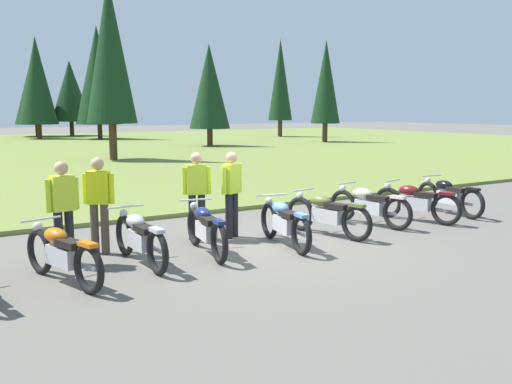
% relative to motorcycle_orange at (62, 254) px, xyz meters
% --- Properties ---
extents(ground_plane, '(140.00, 140.00, 0.00)m').
position_rel_motorcycle_orange_xyz_m(ground_plane, '(3.90, 0.43, -0.44)').
color(ground_plane, '#605B54').
extents(grass_moorland, '(80.00, 44.00, 0.10)m').
position_rel_motorcycle_orange_xyz_m(grass_moorland, '(3.90, 25.76, -0.39)').
color(grass_moorland, olive).
rests_on(grass_moorland, ground).
extents(forest_treeline, '(43.99, 27.88, 8.69)m').
position_rel_motorcycle_orange_xyz_m(forest_treeline, '(4.73, 34.02, 4.03)').
color(forest_treeline, '#47331E').
rests_on(forest_treeline, ground).
extents(motorcycle_orange, '(0.77, 2.06, 0.88)m').
position_rel_motorcycle_orange_xyz_m(motorcycle_orange, '(0.00, 0.00, 0.00)').
color(motorcycle_orange, black).
rests_on(motorcycle_orange, ground).
extents(motorcycle_silver, '(0.62, 2.10, 0.88)m').
position_rel_motorcycle_orange_xyz_m(motorcycle_silver, '(1.31, 0.38, 0.00)').
color(motorcycle_silver, black).
rests_on(motorcycle_silver, ground).
extents(motorcycle_navy, '(0.63, 2.09, 0.88)m').
position_rel_motorcycle_orange_xyz_m(motorcycle_navy, '(2.52, 0.44, 0.00)').
color(motorcycle_navy, black).
rests_on(motorcycle_navy, ground).
extents(motorcycle_sky_blue, '(0.65, 2.08, 0.88)m').
position_rel_motorcycle_orange_xyz_m(motorcycle_sky_blue, '(3.99, 0.20, 0.00)').
color(motorcycle_sky_blue, black).
rests_on(motorcycle_sky_blue, ground).
extents(motorcycle_olive, '(0.74, 2.07, 0.88)m').
position_rel_motorcycle_orange_xyz_m(motorcycle_olive, '(5.19, 0.46, 0.00)').
color(motorcycle_olive, black).
rests_on(motorcycle_olive, ground).
extents(motorcycle_cream, '(0.73, 2.07, 0.88)m').
position_rel_motorcycle_orange_xyz_m(motorcycle_cream, '(6.59, 0.78, 0.00)').
color(motorcycle_cream, black).
rests_on(motorcycle_cream, ground).
extents(motorcycle_maroon, '(0.80, 2.05, 0.88)m').
position_rel_motorcycle_orange_xyz_m(motorcycle_maroon, '(7.79, 0.58, 0.00)').
color(motorcycle_maroon, black).
rests_on(motorcycle_maroon, ground).
extents(motorcycle_black, '(0.62, 2.10, 0.88)m').
position_rel_motorcycle_orange_xyz_m(motorcycle_black, '(9.11, 0.77, 0.00)').
color(motorcycle_black, black).
rests_on(motorcycle_black, ground).
extents(rider_in_hivis_vest, '(0.47, 0.38, 1.67)m').
position_rel_motorcycle_orange_xyz_m(rider_in_hivis_vest, '(0.97, 1.40, 0.51)').
color(rider_in_hivis_vest, '#4C4233').
rests_on(rider_in_hivis_vest, ground).
extents(rider_checking_bike, '(0.52, 0.34, 1.67)m').
position_rel_motorcycle_orange_xyz_m(rider_checking_bike, '(2.87, 1.50, 0.51)').
color(rider_checking_bike, black).
rests_on(rider_checking_bike, ground).
extents(rider_with_back_turned, '(0.54, 0.28, 1.67)m').
position_rel_motorcycle_orange_xyz_m(rider_with_back_turned, '(0.28, 1.01, 0.51)').
color(rider_with_back_turned, black).
rests_on(rider_with_back_turned, ground).
extents(rider_near_row_end, '(0.51, 0.34, 1.67)m').
position_rel_motorcycle_orange_xyz_m(rider_near_row_end, '(3.51, 1.29, 0.51)').
color(rider_near_row_end, black).
rests_on(rider_near_row_end, ground).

